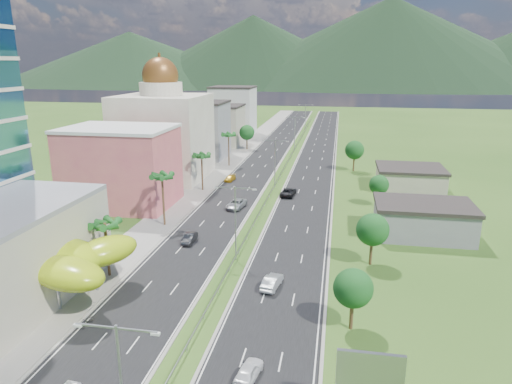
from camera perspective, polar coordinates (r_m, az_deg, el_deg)
The scene contains 36 objects.
ground at distance 57.94m, azimuth -4.75°, elevation -12.49°, with size 500.00×500.00×0.00m, color #2D5119.
road_left at distance 143.38m, azimuth 1.62°, elevation 4.87°, with size 11.00×260.00×0.04m, color black.
road_right at distance 141.94m, azimuth 7.63°, elevation 4.62°, with size 11.00×260.00×0.04m, color black.
sidewalk_left at distance 145.08m, azimuth -2.11°, elevation 5.01°, with size 7.00×260.00×0.12m, color gray.
median_guardrail at distance 124.81m, azimuth 3.77°, elevation 3.45°, with size 0.10×216.06×0.76m.
streetlight_median_a at distance 34.65m, azimuth -16.52°, elevation -21.66°, with size 6.04×0.25×11.00m.
streetlight_median_b at distance 64.14m, azimuth -2.60°, elevation -2.98°, with size 6.04×0.25×11.00m.
streetlight_median_c at distance 102.19m, azimuth 2.39°, elevation 4.19°, with size 6.04×0.25×11.00m.
streetlight_median_d at distance 146.25m, azimuth 4.87°, elevation 7.71°, with size 6.04×0.25×11.00m.
streetlight_median_e at distance 190.75m, azimuth 6.21°, elevation 9.59°, with size 6.04×0.25×11.00m.
lime_canopy at distance 60.65m, azimuth -24.65°, elevation -7.42°, with size 18.00×15.00×7.40m.
pink_shophouse at distance 93.38m, azimuth -16.52°, elevation 2.89°, with size 20.00×15.00×15.00m, color #CA5362.
domed_building at distance 113.31m, azimuth -11.50°, elevation 7.42°, with size 20.00×20.00×28.70m.
midrise_grey at distance 136.78m, azimuth -7.18°, elevation 7.61°, with size 16.00×15.00×16.00m, color gray.
midrise_beige at distance 157.90m, azimuth -4.78°, elevation 8.23°, with size 16.00×15.00×13.00m, color #ABA38D.
midrise_white at distance 179.76m, azimuth -2.88°, elevation 10.00°, with size 16.00×15.00×18.00m, color silver.
billboard at distance 38.90m, azimuth 14.06°, elevation -21.05°, with size 5.20×0.35×6.20m.
shed_near at distance 79.52m, azimuth 20.14°, elevation -3.42°, with size 15.00×10.00×5.00m, color gray.
shed_far at distance 108.39m, azimuth 18.66°, elevation 1.57°, with size 14.00×12.00×4.40m, color #ABA38D.
palm_tree_b at distance 62.32m, azimuth -18.36°, elevation -4.08°, with size 3.60×3.60×8.10m.
palm_tree_c at distance 79.19m, azimuth -11.66°, elevation 1.70°, with size 3.60×3.60×9.60m.
palm_tree_d at distance 100.55m, azimuth -6.81°, elevation 4.36°, with size 3.60×3.60×8.60m.
palm_tree_e at distance 124.14m, azimuth -3.45°, elevation 7.00°, with size 3.60×3.60×9.40m.
leafy_tree_lfar at distance 148.67m, azimuth -1.15°, elevation 7.45°, with size 4.90×4.90×8.05m.
leafy_tree_ra at distance 49.69m, azimuth 12.05°, elevation -11.69°, with size 4.20×4.20×6.90m.
leafy_tree_rb at distance 65.29m, azimuth 14.37°, elevation -4.60°, with size 4.55×4.55×7.47m.
leafy_tree_rc at distance 92.45m, azimuth 15.12°, elevation 0.87°, with size 3.85×3.85×6.33m.
leafy_tree_rd at distance 121.20m, azimuth 12.22°, elevation 5.14°, with size 4.90×4.90×8.05m.
mountain_ridge at distance 502.01m, azimuth 15.95°, elevation 12.20°, with size 860.00×140.00×90.00m, color black, non-canonical shape.
car_dark_left at distance 73.10m, azimuth -8.30°, elevation -5.72°, with size 1.53×4.38×1.44m, color black.
car_silver_mid_left at distance 89.04m, azimuth -2.50°, elevation -1.51°, with size 2.71×5.88×1.64m, color #94979B.
car_yellow_far_left at distance 109.66m, azimuth -3.26°, elevation 1.74°, with size 1.79×4.41×1.28m, color #C49417.
car_white_near_right at distance 44.04m, azimuth -0.94°, elevation -21.48°, with size 1.72×4.26×1.45m, color white.
car_silver_right at distance 58.69m, azimuth 2.01°, elevation -11.13°, with size 1.68×4.81×1.59m, color #B0B4B8.
car_dark_far_right at distance 97.45m, azimuth 4.05°, elevation 0.02°, with size 2.73×5.91×1.64m, color black.
motorcycle at distance 54.29m, azimuth -20.27°, elevation -14.77°, with size 0.62×2.05×1.31m, color black.
Camera 1 is at (13.69, -49.12, 27.53)m, focal length 32.00 mm.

